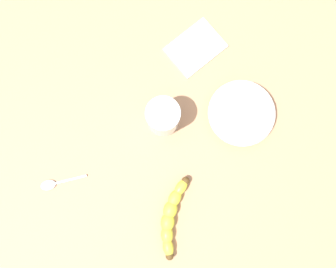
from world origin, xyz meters
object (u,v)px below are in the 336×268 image
banana (171,216)px  smoothie_glass (163,117)px  teaspoon (51,184)px  ceramic_bowl (241,114)px

banana → smoothie_glass: size_ratio=1.53×
banana → teaspoon: 29.76cm
smoothie_glass → ceramic_bowl: 18.81cm
smoothie_glass → banana: bearing=57.4°
smoothie_glass → ceramic_bowl: smoothie_glass is taller
smoothie_glass → teaspoon: 31.39cm
smoothie_glass → ceramic_bowl: (-15.59, 10.24, -2.47)cm
banana → smoothie_glass: smoothie_glass is taller
banana → teaspoon: size_ratio=1.43×
smoothie_glass → ceramic_bowl: size_ratio=0.63×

